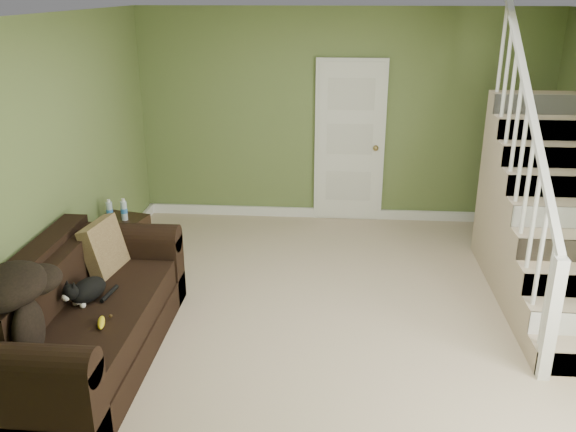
% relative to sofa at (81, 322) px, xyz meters
% --- Properties ---
extents(floor, '(5.00, 5.50, 0.01)m').
position_rel_sofa_xyz_m(floor, '(2.02, 0.66, -0.34)').
color(floor, tan).
rests_on(floor, ground).
extents(ceiling, '(5.00, 5.50, 0.01)m').
position_rel_sofa_xyz_m(ceiling, '(2.02, 0.66, 2.26)').
color(ceiling, white).
rests_on(ceiling, wall_back).
extents(wall_back, '(5.00, 0.04, 2.60)m').
position_rel_sofa_xyz_m(wall_back, '(2.02, 3.41, 0.96)').
color(wall_back, olive).
rests_on(wall_back, floor).
extents(wall_front, '(5.00, 0.04, 2.60)m').
position_rel_sofa_xyz_m(wall_front, '(2.02, -2.09, 0.96)').
color(wall_front, olive).
rests_on(wall_front, floor).
extents(wall_left, '(0.04, 5.50, 2.60)m').
position_rel_sofa_xyz_m(wall_left, '(-0.48, 0.66, 0.96)').
color(wall_left, olive).
rests_on(wall_left, floor).
extents(baseboard_back, '(5.00, 0.04, 0.12)m').
position_rel_sofa_xyz_m(baseboard_back, '(2.02, 3.38, -0.28)').
color(baseboard_back, white).
rests_on(baseboard_back, floor).
extents(baseboard_left, '(0.04, 5.50, 0.12)m').
position_rel_sofa_xyz_m(baseboard_left, '(-0.45, 0.66, -0.28)').
color(baseboard_left, white).
rests_on(baseboard_left, floor).
extents(door, '(0.86, 0.12, 2.02)m').
position_rel_sofa_xyz_m(door, '(2.12, 3.37, 0.66)').
color(door, white).
rests_on(door, floor).
extents(staircase, '(1.00, 2.51, 2.82)m').
position_rel_sofa_xyz_m(staircase, '(4.01, 1.63, 0.30)').
color(staircase, tan).
rests_on(staircase, floor).
extents(sofa, '(0.99, 2.29, 0.90)m').
position_rel_sofa_xyz_m(sofa, '(0.00, 0.00, 0.00)').
color(sofa, black).
rests_on(sofa, floor).
extents(side_table, '(0.55, 0.55, 0.78)m').
position_rel_sofa_xyz_m(side_table, '(-0.26, 1.69, -0.06)').
color(side_table, black).
rests_on(side_table, floor).
extents(cat, '(0.30, 0.52, 0.25)m').
position_rel_sofa_xyz_m(cat, '(0.05, 0.05, 0.24)').
color(cat, black).
rests_on(cat, sofa).
extents(banana, '(0.10, 0.19, 0.05)m').
position_rel_sofa_xyz_m(banana, '(0.29, -0.28, 0.17)').
color(banana, yellow).
rests_on(banana, sofa).
extents(throw_pillow, '(0.29, 0.50, 0.49)m').
position_rel_sofa_xyz_m(throw_pillow, '(-0.02, 0.65, 0.34)').
color(throw_pillow, '#4A341D').
rests_on(throw_pillow, sofa).
extents(throw_blanket, '(0.56, 0.68, 0.26)m').
position_rel_sofa_xyz_m(throw_blanket, '(-0.20, -0.57, 0.59)').
color(throw_blanket, black).
rests_on(throw_blanket, sofa).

